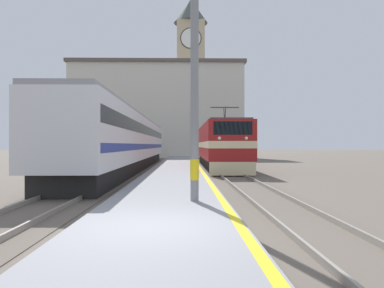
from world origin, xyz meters
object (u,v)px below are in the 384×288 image
Objects in this scene: clock_tower at (191,72)px; passenger_train at (130,141)px; locomotive_train at (219,145)px; catenary_mast at (199,47)px.

passenger_train is at bearing -98.34° from clock_tower.
clock_tower is at bearing 92.76° from locomotive_train.
catenary_mast is 0.31× the size of clock_tower.
catenary_mast is 56.76m from clock_tower.
locomotive_train reaches higher than passenger_train.
passenger_train is 39.62m from clock_tower.
passenger_train is 3.90× the size of catenary_mast.
passenger_train is at bearing 104.07° from catenary_mast.
passenger_train is at bearing -168.49° from locomotive_train.
catenary_mast reaches higher than locomotive_train.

